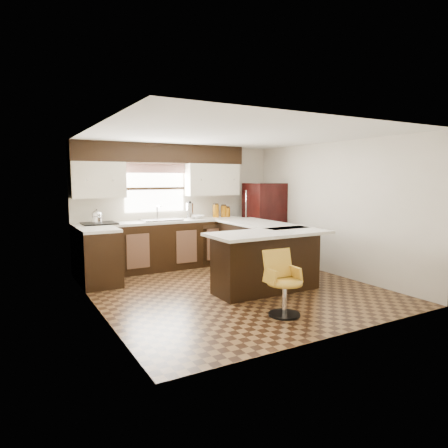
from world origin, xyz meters
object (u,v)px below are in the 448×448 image
peninsula_long (259,250)px  bar_chair (285,284)px  peninsula_return (266,263)px  refrigerator (264,222)px

peninsula_long → bar_chair: (-0.97, -2.00, -0.03)m
peninsula_long → bar_chair: peninsula_long is taller
peninsula_long → bar_chair: size_ratio=2.33×
peninsula_long → peninsula_return: (-0.53, -0.97, 0.00)m
peninsula_long → peninsula_return: size_ratio=1.18×
peninsula_return → refrigerator: bearing=55.6°
peninsula_return → refrigerator: size_ratio=1.00×
peninsula_long → peninsula_return: same height
peninsula_long → peninsula_return: 1.11m
refrigerator → bar_chair: 3.52m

